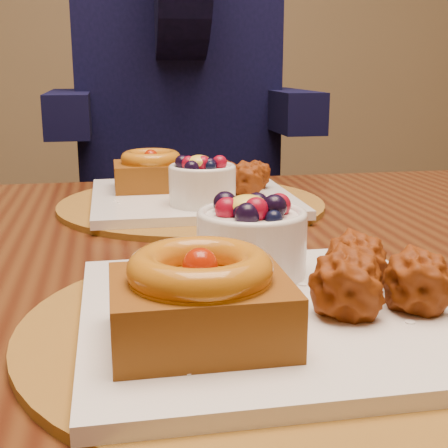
{
  "coord_description": "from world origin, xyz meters",
  "views": [
    {
      "loc": [
        -0.21,
        -0.75,
        0.95
      ],
      "look_at": [
        -0.12,
        -0.27,
        0.83
      ],
      "focal_mm": 50.0,
      "sensor_mm": 36.0,
      "label": 1
    }
  ],
  "objects_px": {
    "diner": "(175,47)",
    "dining_table": "(218,315)",
    "chair_far": "(194,225)",
    "place_setting_near": "(262,295)",
    "place_setting_far": "(190,191)"
  },
  "relations": [
    {
      "from": "place_setting_far",
      "to": "chair_far",
      "type": "height_order",
      "value": "chair_far"
    },
    {
      "from": "dining_table",
      "to": "chair_far",
      "type": "xyz_separation_m",
      "value": [
        0.1,
        0.94,
        -0.14
      ]
    },
    {
      "from": "chair_far",
      "to": "diner",
      "type": "relative_size",
      "value": 1.05
    },
    {
      "from": "diner",
      "to": "place_setting_near",
      "type": "bearing_deg",
      "value": -101.12
    },
    {
      "from": "dining_table",
      "to": "chair_far",
      "type": "distance_m",
      "value": 0.96
    },
    {
      "from": "dining_table",
      "to": "diner",
      "type": "height_order",
      "value": "diner"
    },
    {
      "from": "dining_table",
      "to": "chair_far",
      "type": "relative_size",
      "value": 1.64
    },
    {
      "from": "place_setting_far",
      "to": "dining_table",
      "type": "bearing_deg",
      "value": -89.3
    },
    {
      "from": "dining_table",
      "to": "diner",
      "type": "distance_m",
      "value": 0.92
    },
    {
      "from": "chair_far",
      "to": "diner",
      "type": "xyz_separation_m",
      "value": [
        -0.05,
        -0.09,
        0.45
      ]
    },
    {
      "from": "diner",
      "to": "chair_far",
      "type": "bearing_deg",
      "value": 50.44
    },
    {
      "from": "dining_table",
      "to": "place_setting_near",
      "type": "relative_size",
      "value": 4.21
    },
    {
      "from": "place_setting_far",
      "to": "place_setting_near",
      "type": "bearing_deg",
      "value": -90.1
    },
    {
      "from": "diner",
      "to": "dining_table",
      "type": "bearing_deg",
      "value": -101.58
    },
    {
      "from": "place_setting_near",
      "to": "place_setting_far",
      "type": "bearing_deg",
      "value": 89.9
    }
  ]
}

